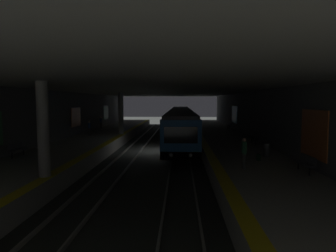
# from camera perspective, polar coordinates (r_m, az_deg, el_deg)

# --- Properties ---
(ground_plane) EXTENTS (120.00, 120.00, 0.00)m
(ground_plane) POSITION_cam_1_polar(r_m,az_deg,el_deg) (27.49, -2.12, -4.91)
(ground_plane) COLOR #2D302D
(track_left) EXTENTS (60.00, 1.53, 0.16)m
(track_left) POSITION_cam_1_polar(r_m,az_deg,el_deg) (27.39, 2.49, -4.78)
(track_left) COLOR gray
(track_left) RESTS_ON ground
(track_right) EXTENTS (60.00, 1.53, 0.16)m
(track_right) POSITION_cam_1_polar(r_m,az_deg,el_deg) (27.73, -6.67, -4.68)
(track_right) COLOR gray
(track_right) RESTS_ON ground
(platform_left) EXTENTS (60.00, 5.30, 1.06)m
(platform_left) POSITION_cam_1_polar(r_m,az_deg,el_deg) (27.66, 11.55, -3.84)
(platform_left) COLOR #A8A59E
(platform_left) RESTS_ON ground
(platform_right) EXTENTS (60.00, 5.30, 1.06)m
(platform_right) POSITION_cam_1_polar(r_m,az_deg,el_deg) (28.67, -15.31, -3.61)
(platform_right) COLOR #A8A59E
(platform_right) RESTS_ON ground
(wall_left) EXTENTS (60.00, 0.56, 5.60)m
(wall_left) POSITION_cam_1_polar(r_m,az_deg,el_deg) (28.03, 17.50, 0.83)
(wall_left) COLOR slate
(wall_left) RESTS_ON ground
(wall_right) EXTENTS (60.00, 0.56, 5.60)m
(wall_right) POSITION_cam_1_polar(r_m,az_deg,el_deg) (29.47, -20.78, 0.92)
(wall_right) COLOR slate
(wall_right) RESTS_ON ground
(ceiling_slab) EXTENTS (60.00, 19.40, 0.40)m
(ceiling_slab) POSITION_cam_1_polar(r_m,az_deg,el_deg) (27.11, -2.16, 7.26)
(ceiling_slab) COLOR #ADAAA3
(ceiling_slab) RESTS_ON wall_left
(pillar_near) EXTENTS (0.56, 0.56, 4.55)m
(pillar_near) POSITION_cam_1_polar(r_m,az_deg,el_deg) (15.08, -23.19, -0.61)
(pillar_near) COLOR gray
(pillar_near) RESTS_ON platform_right
(pillar_far) EXTENTS (0.56, 0.56, 4.55)m
(pillar_far) POSITION_cam_1_polar(r_m,az_deg,el_deg) (32.37, -9.18, 2.43)
(pillar_far) COLOR gray
(pillar_far) RESTS_ON platform_right
(metro_train) EXTENTS (38.90, 2.83, 3.49)m
(metro_train) POSITION_cam_1_polar(r_m,az_deg,el_deg) (38.84, 2.49, 0.96)
(metro_train) COLOR #19569E
(metro_train) RESTS_ON track_left
(bench_left_near) EXTENTS (1.70, 0.47, 0.86)m
(bench_left_near) POSITION_cam_1_polar(r_m,az_deg,el_deg) (16.47, 25.29, -6.40)
(bench_left_near) COLOR #262628
(bench_left_near) RESTS_ON platform_left
(bench_left_mid) EXTENTS (1.70, 0.47, 0.86)m
(bench_left_mid) POSITION_cam_1_polar(r_m,az_deg,el_deg) (26.07, 16.57, -2.14)
(bench_left_mid) COLOR #262628
(bench_left_mid) RESTS_ON platform_left
(bench_left_far) EXTENTS (1.70, 0.47, 0.86)m
(bench_left_far) POSITION_cam_1_polar(r_m,az_deg,el_deg) (38.78, 11.89, 0.18)
(bench_left_far) COLOR #262628
(bench_left_far) RESTS_ON platform_left
(bench_right_mid) EXTENTS (1.70, 0.47, 0.86)m
(bench_right_mid) POSITION_cam_1_polar(r_m,az_deg,el_deg) (21.52, -27.48, -3.94)
(bench_right_mid) COLOR #262628
(bench_right_mid) RESTS_ON platform_right
(person_waiting_near) EXTENTS (0.60, 0.22, 1.56)m
(person_waiting_near) POSITION_cam_1_polar(r_m,az_deg,el_deg) (31.95, -15.11, -0.29)
(person_waiting_near) COLOR #414141
(person_waiting_near) RESTS_ON platform_right
(person_walking_mid) EXTENTS (0.60, 0.23, 1.67)m
(person_walking_mid) POSITION_cam_1_polar(r_m,az_deg,el_deg) (16.21, 14.61, -4.89)
(person_walking_mid) COLOR #3D3D3D
(person_walking_mid) RESTS_ON platform_left
(person_standing_far) EXTENTS (0.60, 0.22, 1.60)m
(person_standing_far) POSITION_cam_1_polar(r_m,az_deg,el_deg) (39.50, -12.98, 0.74)
(person_standing_far) COLOR #373737
(person_standing_far) RESTS_ON platform_right
(backpack_on_floor) EXTENTS (0.30, 0.20, 0.40)m
(backpack_on_floor) POSITION_cam_1_polar(r_m,az_deg,el_deg) (18.71, 17.26, -5.86)
(backpack_on_floor) COLOR #1E512D
(backpack_on_floor) RESTS_ON platform_left
(trash_bin) EXTENTS (0.44, 0.44, 0.85)m
(trash_bin) POSITION_cam_1_polar(r_m,az_deg,el_deg) (20.18, 18.67, -4.48)
(trash_bin) COLOR #595B5E
(trash_bin) RESTS_ON platform_left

